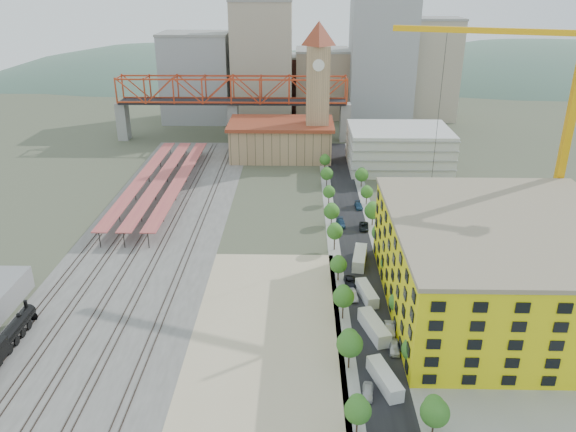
{
  "coord_description": "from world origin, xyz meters",
  "views": [
    {
      "loc": [
        1.85,
        -118.01,
        61.5
      ],
      "look_at": [
        -0.74,
        2.46,
        10.0
      ],
      "focal_mm": 35.0,
      "sensor_mm": 36.0,
      "label": 1
    }
  ],
  "objects_px": {
    "site_trailer_c": "(367,293)",
    "site_trailer_b": "(374,327)",
    "locomotive": "(7,340)",
    "car_0": "(368,392)",
    "tower_crane": "(556,99)",
    "site_trailer_d": "(360,258)",
    "clock_tower": "(318,79)",
    "construction_building": "(504,266)",
    "site_trailer_a": "(385,379)"
  },
  "relations": [
    {
      "from": "clock_tower",
      "to": "site_trailer_b",
      "type": "bearing_deg",
      "value": -85.83
    },
    {
      "from": "clock_tower",
      "to": "site_trailer_b",
      "type": "height_order",
      "value": "clock_tower"
    },
    {
      "from": "clock_tower",
      "to": "site_trailer_d",
      "type": "bearing_deg",
      "value": -84.42
    },
    {
      "from": "site_trailer_b",
      "to": "car_0",
      "type": "xyz_separation_m",
      "value": [
        -3.0,
        -17.01,
        -0.64
      ]
    },
    {
      "from": "site_trailer_d",
      "to": "tower_crane",
      "type": "bearing_deg",
      "value": 22.57
    },
    {
      "from": "construction_building",
      "to": "site_trailer_a",
      "type": "relative_size",
      "value": 5.33
    },
    {
      "from": "clock_tower",
      "to": "tower_crane",
      "type": "height_order",
      "value": "tower_crane"
    },
    {
      "from": "site_trailer_c",
      "to": "site_trailer_d",
      "type": "distance_m",
      "value": 15.44
    },
    {
      "from": "site_trailer_d",
      "to": "car_0",
      "type": "bearing_deg",
      "value": -84.05
    },
    {
      "from": "construction_building",
      "to": "locomotive",
      "type": "bearing_deg",
      "value": -170.11
    },
    {
      "from": "clock_tower",
      "to": "locomotive",
      "type": "height_order",
      "value": "clock_tower"
    },
    {
      "from": "locomotive",
      "to": "site_trailer_d",
      "type": "relative_size",
      "value": 2.09
    },
    {
      "from": "clock_tower",
      "to": "construction_building",
      "type": "distance_m",
      "value": 107.36
    },
    {
      "from": "tower_crane",
      "to": "site_trailer_d",
      "type": "relative_size",
      "value": 5.71
    },
    {
      "from": "locomotive",
      "to": "site_trailer_a",
      "type": "height_order",
      "value": "locomotive"
    },
    {
      "from": "construction_building",
      "to": "site_trailer_c",
      "type": "distance_m",
      "value": 27.39
    },
    {
      "from": "site_trailer_a",
      "to": "construction_building",
      "type": "bearing_deg",
      "value": 26.13
    },
    {
      "from": "site_trailer_a",
      "to": "site_trailer_b",
      "type": "relative_size",
      "value": 0.94
    },
    {
      "from": "locomotive",
      "to": "car_0",
      "type": "relative_size",
      "value": 4.96
    },
    {
      "from": "construction_building",
      "to": "site_trailer_a",
      "type": "bearing_deg",
      "value": -137.03
    },
    {
      "from": "site_trailer_b",
      "to": "car_0",
      "type": "height_order",
      "value": "site_trailer_b"
    },
    {
      "from": "site_trailer_b",
      "to": "site_trailer_c",
      "type": "relative_size",
      "value": 1.12
    },
    {
      "from": "clock_tower",
      "to": "site_trailer_d",
      "type": "relative_size",
      "value": 5.02
    },
    {
      "from": "tower_crane",
      "to": "site_trailer_d",
      "type": "height_order",
      "value": "tower_crane"
    },
    {
      "from": "locomotive",
      "to": "clock_tower",
      "type": "bearing_deg",
      "value": 63.44
    },
    {
      "from": "site_trailer_d",
      "to": "car_0",
      "type": "relative_size",
      "value": 2.37
    },
    {
      "from": "tower_crane",
      "to": "car_0",
      "type": "xyz_separation_m",
      "value": [
        -45.6,
        -54.62,
        -35.74
      ]
    },
    {
      "from": "site_trailer_b",
      "to": "car_0",
      "type": "bearing_deg",
      "value": -115.93
    },
    {
      "from": "clock_tower",
      "to": "site_trailer_c",
      "type": "distance_m",
      "value": 101.43
    },
    {
      "from": "site_trailer_d",
      "to": "site_trailer_a",
      "type": "bearing_deg",
      "value": -80.23
    },
    {
      "from": "site_trailer_a",
      "to": "car_0",
      "type": "distance_m",
      "value": 4.01
    },
    {
      "from": "site_trailer_a",
      "to": "car_0",
      "type": "relative_size",
      "value": 2.17
    },
    {
      "from": "tower_crane",
      "to": "site_trailer_b",
      "type": "bearing_deg",
      "value": -138.56
    },
    {
      "from": "tower_crane",
      "to": "car_0",
      "type": "relative_size",
      "value": 13.53
    },
    {
      "from": "construction_building",
      "to": "site_trailer_d",
      "type": "relative_size",
      "value": 4.88
    },
    {
      "from": "construction_building",
      "to": "tower_crane",
      "type": "relative_size",
      "value": 0.86
    },
    {
      "from": "locomotive",
      "to": "site_trailer_c",
      "type": "distance_m",
      "value": 68.61
    },
    {
      "from": "site_trailer_b",
      "to": "site_trailer_c",
      "type": "height_order",
      "value": "site_trailer_b"
    },
    {
      "from": "tower_crane",
      "to": "site_trailer_b",
      "type": "height_order",
      "value": "tower_crane"
    },
    {
      "from": "car_0",
      "to": "site_trailer_d",
      "type": "bearing_deg",
      "value": 94.15
    },
    {
      "from": "locomotive",
      "to": "car_0",
      "type": "xyz_separation_m",
      "value": [
        63.0,
        -10.79,
        -1.28
      ]
    },
    {
      "from": "tower_crane",
      "to": "site_trailer_d",
      "type": "distance_m",
      "value": 56.01
    },
    {
      "from": "site_trailer_a",
      "to": "site_trailer_c",
      "type": "bearing_deg",
      "value": 73.16
    },
    {
      "from": "site_trailer_c",
      "to": "site_trailer_d",
      "type": "height_order",
      "value": "site_trailer_d"
    },
    {
      "from": "site_trailer_b",
      "to": "car_0",
      "type": "relative_size",
      "value": 2.31
    },
    {
      "from": "construction_building",
      "to": "locomotive",
      "type": "xyz_separation_m",
      "value": [
        -92.0,
        -16.03,
        -7.39
      ]
    },
    {
      "from": "clock_tower",
      "to": "tower_crane",
      "type": "xyz_separation_m",
      "value": [
        50.6,
        -72.2,
        7.78
      ]
    },
    {
      "from": "clock_tower",
      "to": "locomotive",
      "type": "xyz_separation_m",
      "value": [
        -58.0,
        -116.03,
        -26.68
      ]
    },
    {
      "from": "site_trailer_c",
      "to": "site_trailer_b",
      "type": "bearing_deg",
      "value": -101.77
    },
    {
      "from": "tower_crane",
      "to": "site_trailer_a",
      "type": "relative_size",
      "value": 6.23
    }
  ]
}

